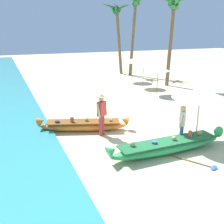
{
  "coord_description": "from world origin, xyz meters",
  "views": [
    {
      "loc": [
        -5.54,
        -8.3,
        4.3
      ],
      "look_at": [
        -1.37,
        1.89,
        0.9
      ],
      "focal_mm": 43.83,
      "sensor_mm": 36.0,
      "label": 1
    }
  ],
  "objects": [
    {
      "name": "palm_tree_mid_cluster",
      "position": [
        4.92,
        16.01,
        5.24
      ],
      "size": [
        2.84,
        2.46,
        6.57
      ],
      "color": "brown",
      "rests_on": "ground"
    },
    {
      "name": "ground_plane",
      "position": [
        0.0,
        0.0,
        0.0
      ],
      "size": [
        80.0,
        80.0,
        0.0
      ],
      "primitive_type": "plane",
      "color": "beige"
    },
    {
      "name": "patio_umbrella_large",
      "position": [
        1.29,
        -0.33,
        1.94
      ],
      "size": [
        2.08,
        2.08,
        2.13
      ],
      "color": "#B7B7BC",
      "rests_on": "ground"
    },
    {
      "name": "parasol_row_1",
      "position": [
        4.25,
        9.51,
        1.75
      ],
      "size": [
        1.6,
        1.6,
        1.91
      ],
      "color": "#8E6B47",
      "rests_on": "ground"
    },
    {
      "name": "boat_green_foreground",
      "position": [
        -0.28,
        -0.75,
        0.25
      ],
      "size": [
        4.82,
        0.84,
        0.74
      ],
      "color": "#38B760",
      "rests_on": "ground"
    },
    {
      "name": "palm_tree_leaning_seaward",
      "position": [
        6.57,
        9.48,
        5.48
      ],
      "size": [
        2.71,
        2.85,
        6.72
      ],
      "color": "brown",
      "rests_on": "ground"
    },
    {
      "name": "paddle",
      "position": [
        0.14,
        -1.83,
        0.03
      ],
      "size": [
        1.1,
        1.63,
        0.05
      ],
      "color": "#8E6B47",
      "rests_on": "ground"
    },
    {
      "name": "boat_orange_midground",
      "position": [
        -2.46,
        2.53,
        0.24
      ],
      "size": [
        3.94,
        1.89,
        0.7
      ],
      "color": "orange",
      "rests_on": "ground"
    },
    {
      "name": "parasol_row_0",
      "position": [
        4.05,
        7.17,
        1.75
      ],
      "size": [
        1.6,
        1.6,
        1.91
      ],
      "color": "#8E6B47",
      "rests_on": "ground"
    },
    {
      "name": "person_tourist_customer",
      "position": [
        0.55,
        -0.36,
        0.88
      ],
      "size": [
        0.5,
        0.54,
        1.57
      ],
      "color": "#3D5BA8",
      "rests_on": "ground"
    },
    {
      "name": "parasol_row_2",
      "position": [
        4.5,
        11.87,
        1.75
      ],
      "size": [
        1.6,
        1.6,
        1.91
      ],
      "color": "#8E6B47",
      "rests_on": "ground"
    },
    {
      "name": "person_vendor_hatted",
      "position": [
        -1.9,
        1.71,
        1.03
      ],
      "size": [
        0.57,
        0.47,
        1.78
      ],
      "color": "#B2383D",
      "rests_on": "ground"
    },
    {
      "name": "palm_tree_tall_inland",
      "position": [
        6.27,
        15.09,
        5.91
      ],
      "size": [
        2.58,
        2.7,
        7.31
      ],
      "color": "brown",
      "rests_on": "ground"
    }
  ]
}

